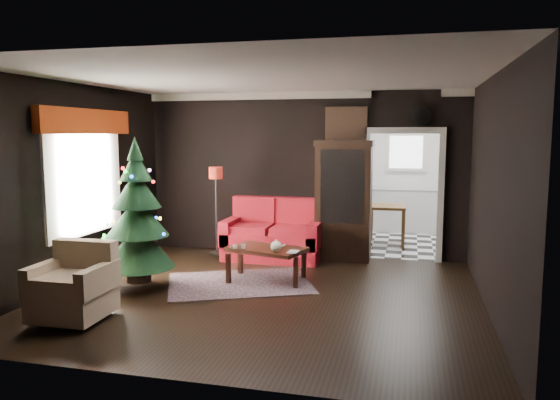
% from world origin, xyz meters
% --- Properties ---
extents(floor, '(5.50, 5.50, 0.00)m').
position_xyz_m(floor, '(0.00, 0.00, 0.00)').
color(floor, black).
rests_on(floor, ground).
extents(ceiling, '(5.50, 5.50, 0.00)m').
position_xyz_m(ceiling, '(0.00, 0.00, 2.80)').
color(ceiling, white).
rests_on(ceiling, ground).
extents(wall_back, '(5.50, 0.00, 5.50)m').
position_xyz_m(wall_back, '(0.00, 2.50, 1.40)').
color(wall_back, black).
rests_on(wall_back, ground).
extents(wall_front, '(5.50, 0.00, 5.50)m').
position_xyz_m(wall_front, '(0.00, -2.50, 1.40)').
color(wall_front, black).
rests_on(wall_front, ground).
extents(wall_left, '(0.00, 5.50, 5.50)m').
position_xyz_m(wall_left, '(-2.75, 0.00, 1.40)').
color(wall_left, black).
rests_on(wall_left, ground).
extents(wall_right, '(0.00, 5.50, 5.50)m').
position_xyz_m(wall_right, '(2.75, 0.00, 1.40)').
color(wall_right, black).
rests_on(wall_right, ground).
extents(doorway, '(1.10, 0.10, 2.10)m').
position_xyz_m(doorway, '(1.70, 2.50, 1.05)').
color(doorway, silver).
rests_on(doorway, ground).
extents(left_window, '(0.05, 1.60, 1.40)m').
position_xyz_m(left_window, '(-2.71, 0.20, 1.45)').
color(left_window, white).
rests_on(left_window, wall_left).
extents(valance, '(0.12, 2.10, 0.35)m').
position_xyz_m(valance, '(-2.63, 0.20, 2.27)').
color(valance, '#902A0B').
rests_on(valance, wall_left).
extents(kitchen_floor, '(3.00, 3.00, 0.00)m').
position_xyz_m(kitchen_floor, '(1.70, 4.00, 0.00)').
color(kitchen_floor, white).
rests_on(kitchen_floor, ground).
extents(kitchen_window, '(0.70, 0.06, 0.70)m').
position_xyz_m(kitchen_window, '(1.70, 5.45, 1.70)').
color(kitchen_window, white).
rests_on(kitchen_window, ground).
extents(rug, '(2.37, 2.10, 0.01)m').
position_xyz_m(rug, '(-0.48, 0.47, 0.01)').
color(rug, '#3B2835').
rests_on(rug, ground).
extents(loveseat, '(1.70, 0.90, 1.00)m').
position_xyz_m(loveseat, '(-0.40, 2.05, 0.50)').
color(loveseat, maroon).
rests_on(loveseat, ground).
extents(curio_cabinet, '(0.90, 0.45, 1.90)m').
position_xyz_m(curio_cabinet, '(0.75, 2.27, 0.95)').
color(curio_cabinet, black).
rests_on(curio_cabinet, ground).
extents(floor_lamp, '(0.30, 0.30, 1.45)m').
position_xyz_m(floor_lamp, '(-1.30, 1.75, 0.83)').
color(floor_lamp, '#282525').
rests_on(floor_lamp, ground).
extents(christmas_tree, '(1.18, 1.18, 1.89)m').
position_xyz_m(christmas_tree, '(-1.72, -0.10, 1.05)').
color(christmas_tree, black).
rests_on(christmas_tree, ground).
extents(armchair, '(0.81, 0.81, 0.81)m').
position_xyz_m(armchair, '(-1.84, -1.40, 0.46)').
color(armchair, tan).
rests_on(armchair, ground).
extents(coffee_table, '(1.19, 0.90, 0.47)m').
position_xyz_m(coffee_table, '(-0.15, 0.70, 0.25)').
color(coffee_table, black).
rests_on(coffee_table, rug).
extents(teapot, '(0.19, 0.19, 0.17)m').
position_xyz_m(teapot, '(0.05, 0.45, 0.57)').
color(teapot, white).
rests_on(teapot, coffee_table).
extents(cup_a, '(0.06, 0.06, 0.05)m').
position_xyz_m(cup_a, '(-0.57, 0.53, 0.51)').
color(cup_a, white).
rests_on(cup_a, coffee_table).
extents(cup_b, '(0.06, 0.06, 0.05)m').
position_xyz_m(cup_b, '(-0.46, 0.58, 0.51)').
color(cup_b, silver).
rests_on(cup_b, coffee_table).
extents(book, '(0.14, 0.03, 0.19)m').
position_xyz_m(book, '(0.22, 0.50, 0.58)').
color(book, '#8B7756').
rests_on(book, coffee_table).
extents(wall_clock, '(0.32, 0.32, 0.06)m').
position_xyz_m(wall_clock, '(1.95, 2.45, 2.38)').
color(wall_clock, white).
rests_on(wall_clock, wall_back).
extents(painting, '(0.62, 0.05, 0.52)m').
position_xyz_m(painting, '(0.75, 2.46, 2.25)').
color(painting, '#A97342').
rests_on(painting, wall_back).
extents(kitchen_counter, '(1.80, 0.60, 0.90)m').
position_xyz_m(kitchen_counter, '(1.70, 5.20, 0.45)').
color(kitchen_counter, silver).
rests_on(kitchen_counter, ground).
extents(kitchen_table, '(0.70, 0.70, 0.75)m').
position_xyz_m(kitchen_table, '(1.40, 3.70, 0.38)').
color(kitchen_table, brown).
rests_on(kitchen_table, ground).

